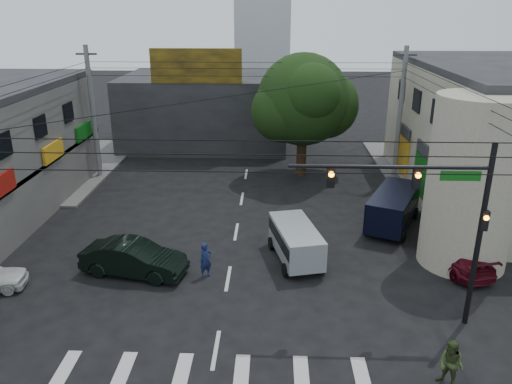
# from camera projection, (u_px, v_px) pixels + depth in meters

# --- Properties ---
(ground) EXTENTS (160.00, 160.00, 0.00)m
(ground) POSITION_uv_depth(u_px,v_px,m) (224.00, 303.00, 20.65)
(ground) COLOR black
(ground) RESTS_ON ground
(sidewalk_far_left) EXTENTS (16.00, 16.00, 0.15)m
(sidewalk_far_left) POSITION_uv_depth(u_px,v_px,m) (12.00, 167.00, 38.09)
(sidewalk_far_left) COLOR #514F4C
(sidewalk_far_left) RESTS_ON ground
(sidewalk_far_right) EXTENTS (16.00, 16.00, 0.15)m
(sidewalk_far_right) POSITION_uv_depth(u_px,v_px,m) (489.00, 172.00, 36.88)
(sidewalk_far_right) COLOR #514F4C
(sidewalk_far_right) RESTS_ON ground
(corner_column) EXTENTS (4.00, 4.00, 8.00)m
(corner_column) POSITION_uv_depth(u_px,v_px,m) (472.00, 183.00, 22.64)
(corner_column) COLOR gray
(corner_column) RESTS_ON ground
(building_far) EXTENTS (14.00, 10.00, 6.00)m
(building_far) POSITION_uv_depth(u_px,v_px,m) (206.00, 110.00, 44.10)
(building_far) COLOR #232326
(building_far) RESTS_ON ground
(billboard) EXTENTS (7.00, 0.30, 2.60)m
(billboard) POSITION_uv_depth(u_px,v_px,m) (196.00, 66.00, 38.01)
(billboard) COLOR olive
(billboard) RESTS_ON building_far
(street_tree) EXTENTS (6.40, 6.40, 8.70)m
(street_tree) POSITION_uv_depth(u_px,v_px,m) (303.00, 100.00, 34.54)
(street_tree) COLOR black
(street_tree) RESTS_ON ground
(traffic_gantry) EXTENTS (7.10, 0.35, 7.20)m
(traffic_gantry) POSITION_uv_depth(u_px,v_px,m) (437.00, 207.00, 17.77)
(traffic_gantry) COLOR black
(traffic_gantry) RESTS_ON ground
(utility_pole_far_left) EXTENTS (0.32, 0.32, 9.20)m
(utility_pole_far_left) POSITION_uv_depth(u_px,v_px,m) (93.00, 114.00, 34.39)
(utility_pole_far_left) COLOR #59595B
(utility_pole_far_left) RESTS_ON ground
(utility_pole_far_right) EXTENTS (0.32, 0.32, 9.20)m
(utility_pole_far_right) POSITION_uv_depth(u_px,v_px,m) (400.00, 116.00, 33.69)
(utility_pole_far_right) COLOR #59595B
(utility_pole_far_right) RESTS_ON ground
(dark_sedan) EXTENTS (3.58, 5.45, 1.58)m
(dark_sedan) POSITION_uv_depth(u_px,v_px,m) (134.00, 258.00, 22.66)
(dark_sedan) COLOR black
(dark_sedan) RESTS_ON ground
(maroon_sedan) EXTENTS (4.08, 5.39, 1.30)m
(maroon_sedan) POSITION_uv_depth(u_px,v_px,m) (454.00, 255.00, 23.31)
(maroon_sedan) COLOR #4E0B16
(maroon_sedan) RESTS_ON ground
(silver_minivan) EXTENTS (4.89, 3.59, 1.77)m
(silver_minivan) POSITION_uv_depth(u_px,v_px,m) (296.00, 244.00, 23.85)
(silver_minivan) COLOR #AFB3B8
(silver_minivan) RESTS_ON ground
(navy_van) EXTENTS (6.57, 5.81, 2.04)m
(navy_van) POSITION_uv_depth(u_px,v_px,m) (393.00, 209.00, 27.54)
(navy_van) COLOR black
(navy_van) RESTS_ON ground
(traffic_officer) EXTENTS (0.98, 0.98, 1.66)m
(traffic_officer) POSITION_uv_depth(u_px,v_px,m) (206.00, 260.00, 22.41)
(traffic_officer) COLOR #131D44
(traffic_officer) RESTS_ON ground
(pedestrian_olive) EXTENTS (1.47, 1.47, 1.70)m
(pedestrian_olive) POSITION_uv_depth(u_px,v_px,m) (451.00, 365.00, 15.84)
(pedestrian_olive) COLOR #303F1D
(pedestrian_olive) RESTS_ON ground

